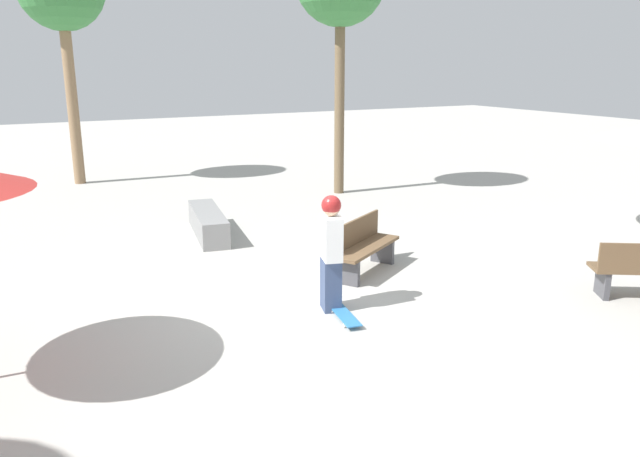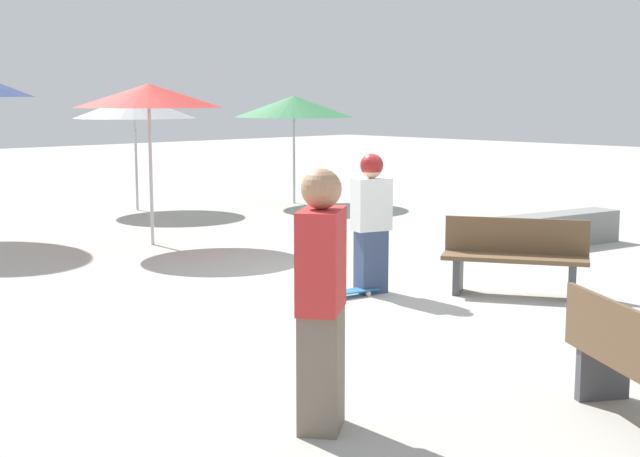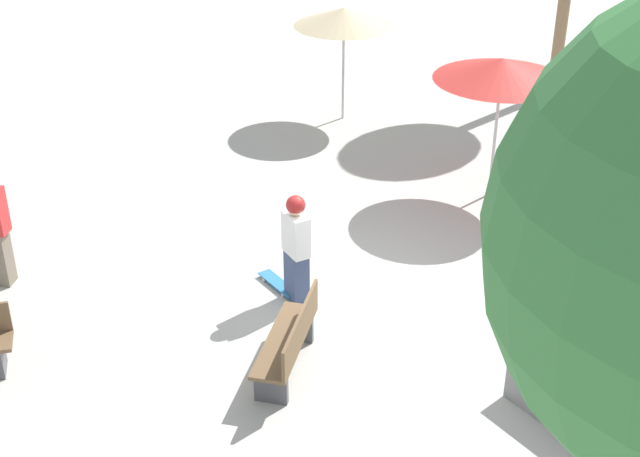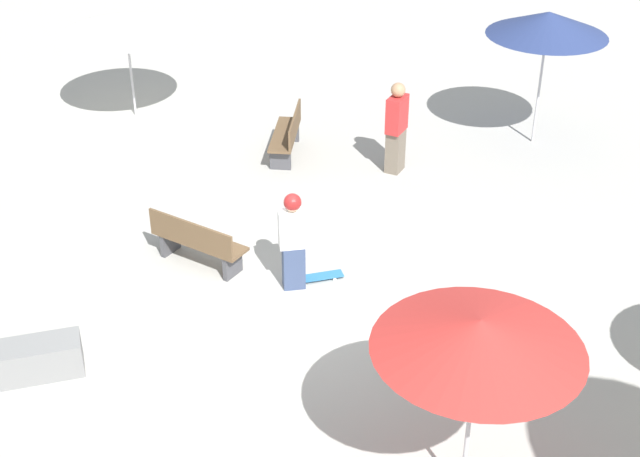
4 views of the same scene
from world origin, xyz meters
name	(u,v)px [view 4 (image 4 of 4)]	position (x,y,z in m)	size (l,w,h in m)	color
ground_plane	(276,307)	(0.00, 0.00, 0.00)	(60.00, 60.00, 0.00)	#B2AFA8
skater_main	(293,238)	(-0.46, -0.37, 0.85)	(0.47, 0.34, 1.58)	#38476B
skateboard	(317,277)	(-0.85, -0.36, 0.06)	(0.82, 0.34, 0.07)	teal
bench_near	(197,242)	(0.63, -1.56, 0.43)	(1.20, 1.60, 0.85)	#47474C
bench_far	(288,135)	(-2.26, -4.53, 0.43)	(1.22, 1.59, 0.85)	#47474C
shade_umbrella_navy	(548,24)	(-6.91, -2.91, 2.42)	(2.29, 2.29, 2.65)	#B7B7BC
shade_umbrella_red	(479,335)	(-0.42, 4.16, 2.22)	(2.18, 2.18, 2.40)	#B7B7BC
shade_umbrella_white	(125,23)	(-0.14, -7.72, 2.02)	(2.63, 2.63, 2.21)	#B7B7BC
bystander_watching	(396,128)	(-3.77, -3.03, 0.87)	(0.54, 0.50, 1.75)	#726656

